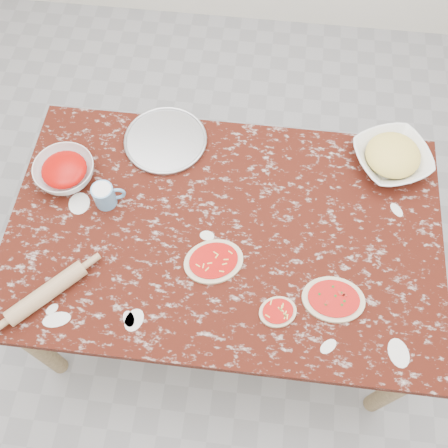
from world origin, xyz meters
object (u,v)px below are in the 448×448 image
sauce_bowl (65,172)px  rolling_pin (47,293)px  flour_mug (105,195)px  cheese_bowl (391,158)px  pizza_tray (166,141)px  worktable (224,240)px

sauce_bowl → rolling_pin: 0.49m
sauce_bowl → flour_mug: flour_mug is taller
cheese_bowl → flour_mug: size_ratio=2.36×
cheese_bowl → pizza_tray: bearing=-180.0°
worktable → cheese_bowl: (0.61, 0.37, 0.12)m
worktable → sauce_bowl: (-0.63, 0.16, 0.12)m
pizza_tray → worktable: bearing=-52.9°
flour_mug → rolling_pin: bearing=-106.8°
flour_mug → rolling_pin: size_ratio=0.41×
worktable → cheese_bowl: cheese_bowl is taller
flour_mug → sauce_bowl: bearing=152.8°
cheese_bowl → sauce_bowl: bearing=-170.4°
pizza_tray → flour_mug: 0.35m
pizza_tray → flour_mug: size_ratio=2.72×
rolling_pin → flour_mug: bearing=73.2°
cheese_bowl → rolling_pin: 1.37m
pizza_tray → sauce_bowl: bearing=-149.0°
worktable → cheese_bowl: size_ratio=5.67×
worktable → flour_mug: size_ratio=13.36×
pizza_tray → rolling_pin: (-0.29, -0.69, 0.02)m
sauce_bowl → flour_mug: bearing=-27.2°
pizza_tray → rolling_pin: size_ratio=1.11×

